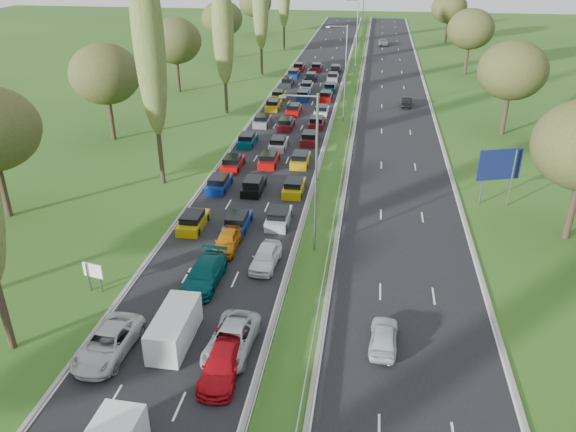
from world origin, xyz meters
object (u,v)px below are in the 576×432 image
at_px(direction_sign, 499,167).
at_px(near_car_2, 108,343).
at_px(white_van_rear, 176,326).
at_px(info_sign, 93,273).

bearing_deg(direction_sign, near_car_2, -135.92).
relative_size(near_car_2, white_van_rear, 1.08).
xyz_separation_m(near_car_2, info_sign, (-3.68, 5.93, 0.61)).
height_order(near_car_2, white_van_rear, white_van_rear).
height_order(info_sign, direction_sign, direction_sign).
relative_size(white_van_rear, direction_sign, 0.94).
bearing_deg(info_sign, near_car_2, -58.22).
xyz_separation_m(near_car_2, direction_sign, (25.12, 24.33, 2.81)).
bearing_deg(info_sign, direction_sign, 32.57).
distance_m(near_car_2, info_sign, 7.00).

